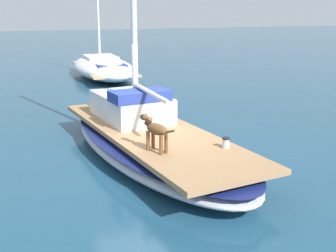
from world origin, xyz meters
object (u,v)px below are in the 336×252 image
object	(u,v)px
dog_brown	(155,130)
moored_boat_far_astern	(103,67)
sailboat_main	(152,144)
deck_winch	(226,143)

from	to	relation	value
dog_brown	moored_boat_far_astern	xyz separation A→B (m)	(1.97, 13.46, -0.56)
moored_boat_far_astern	sailboat_main	bearing A→B (deg)	-97.34
dog_brown	sailboat_main	bearing A→B (deg)	73.61
sailboat_main	moored_boat_far_astern	size ratio (longest dim) A/B	1.06
dog_brown	deck_winch	xyz separation A→B (m)	(1.35, -0.30, -0.32)
dog_brown	deck_winch	distance (m)	1.42
deck_winch	dog_brown	bearing A→B (deg)	167.64
sailboat_main	dog_brown	bearing A→B (deg)	-106.39
sailboat_main	dog_brown	world-z (taller)	dog_brown
deck_winch	moored_boat_far_astern	size ratio (longest dim) A/B	0.03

